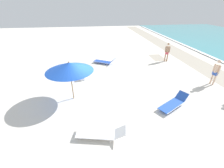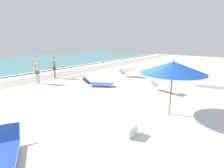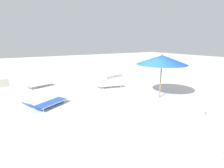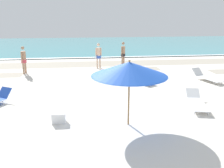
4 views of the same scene
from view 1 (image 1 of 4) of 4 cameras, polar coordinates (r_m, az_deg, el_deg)
The scene contains 8 objects.
ground_plane at distance 9.54m, azimuth -4.13°, elevation -3.78°, with size 60.00×60.00×0.16m.
beach_umbrella at distance 8.34m, azimuth -15.94°, elevation 6.26°, with size 2.57×2.57×2.31m.
sun_lounger_under_umbrella at distance 8.86m, azimuth 22.44°, elevation -6.72°, with size 1.53×2.06×0.55m.
sun_lounger_near_water_left at distance 14.02m, azimuth -2.84°, elevation 8.57°, with size 1.56×2.05×0.59m.
sun_lounger_near_water_right at distance 6.61m, azimuth -4.17°, elevation -18.15°, with size 1.04×2.17×0.49m.
beachgoer_wading_adult at distance 15.34m, azimuth 20.32°, elevation 11.70°, with size 0.29×0.42×1.76m.
beachgoer_strolling_adult at distance 12.22m, azimuth 34.84°, elevation 4.13°, with size 0.44×0.27×1.76m.
cooler_box at distance 11.25m, azimuth -11.14°, elevation 2.60°, with size 0.50×0.36×0.37m.
Camera 1 is at (8.05, -0.46, 5.02)m, focal length 24.00 mm.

